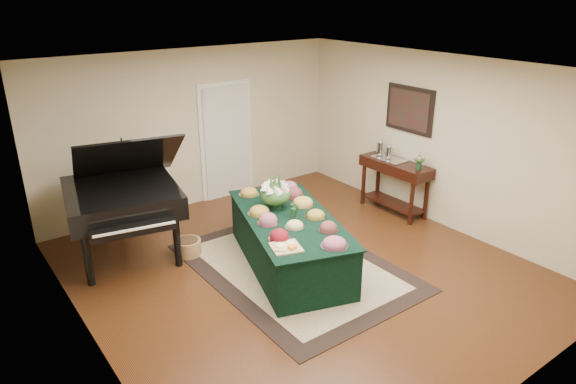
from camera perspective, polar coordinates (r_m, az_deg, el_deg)
ground at (r=7.11m, az=1.45°, el=-8.61°), size 6.00×6.00×0.00m
area_rug at (r=7.17m, az=0.68°, el=-8.29°), size 2.31×3.23×0.01m
kitchen_doorway at (r=9.31m, az=-6.84°, el=5.55°), size 1.05×0.07×2.10m
buffet_table at (r=7.05m, az=0.12°, el=-5.47°), size 1.81×2.62×0.73m
food_platters at (r=6.99m, az=0.17°, el=-2.02°), size 1.43×2.31×0.12m
cutting_board at (r=6.10m, az=-0.27°, el=-5.89°), size 0.43×0.43×0.10m
green_goblets at (r=6.82m, az=0.69°, el=-2.27°), size 0.15×0.17×0.18m
floral_centerpiece at (r=7.08m, az=-1.38°, el=0.07°), size 0.43×0.43×0.43m
grand_piano at (r=7.45m, az=-17.91°, el=-0.46°), size 1.85×2.00×1.80m
wicker_basket at (r=7.56m, az=-11.03°, el=-6.07°), size 0.37×0.37×0.23m
mahogany_sideboard at (r=8.82m, az=11.82°, el=2.08°), size 0.45×1.29×0.90m
tea_service at (r=8.88m, az=10.76°, el=4.47°), size 0.34×0.58×0.30m
pink_bouquet at (r=8.42m, az=14.40°, el=3.50°), size 0.19×0.19×0.24m
wall_painting at (r=8.70m, az=13.34°, el=8.92°), size 0.05×0.95×0.75m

